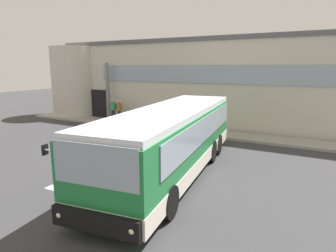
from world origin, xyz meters
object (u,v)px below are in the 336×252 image
entry_support_column (108,91)px  passenger_near_column (113,108)px  passenger_by_doorway (119,110)px  bus_main_foreground (172,142)px

entry_support_column → passenger_near_column: 1.53m
entry_support_column → passenger_near_column: entry_support_column is taller
passenger_near_column → passenger_by_doorway: 0.73m
bus_main_foreground → passenger_by_doorway: size_ratio=6.52×
entry_support_column → passenger_near_column: size_ratio=2.66×
passenger_near_column → bus_main_foreground: bearing=-40.1°
bus_main_foreground → passenger_by_doorway: 11.32m
bus_main_foreground → passenger_near_column: bearing=139.9°
bus_main_foreground → passenger_near_column: size_ratio=6.52×
bus_main_foreground → passenger_by_doorway: (-8.44, 7.54, -0.25)m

